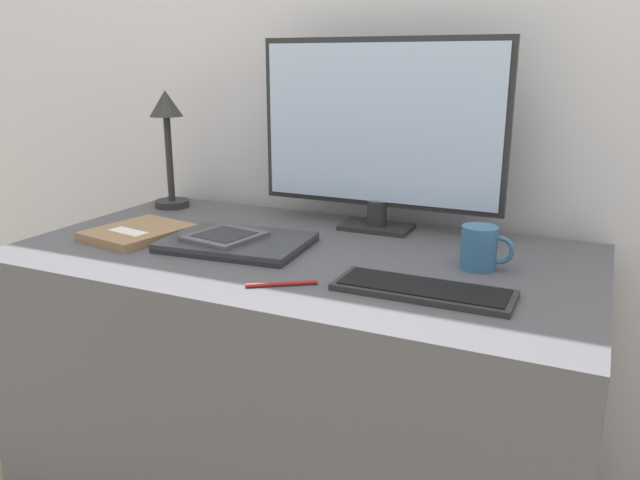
# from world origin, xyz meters

# --- Properties ---
(wall_back) EXTENTS (3.60, 0.05, 2.40)m
(wall_back) POSITION_xyz_m (0.00, 0.58, 1.20)
(wall_back) COLOR silver
(wall_back) RESTS_ON ground_plane
(desk) EXTENTS (1.31, 0.71, 0.73)m
(desk) POSITION_xyz_m (0.00, 0.15, 0.36)
(desk) COLOR #4C4C51
(desk) RESTS_ON ground_plane
(monitor) EXTENTS (0.64, 0.11, 0.48)m
(monitor) POSITION_xyz_m (0.09, 0.40, 0.98)
(monitor) COLOR #262626
(monitor) RESTS_ON desk
(keyboard) EXTENTS (0.34, 0.12, 0.01)m
(keyboard) POSITION_xyz_m (0.33, 0.00, 0.73)
(keyboard) COLOR #282828
(keyboard) RESTS_ON desk
(laptop) EXTENTS (0.34, 0.26, 0.02)m
(laptop) POSITION_xyz_m (-0.15, 0.11, 0.74)
(laptop) COLOR #232328
(laptop) RESTS_ON desk
(ereader) EXTENTS (0.17, 0.18, 0.01)m
(ereader) POSITION_xyz_m (-0.18, 0.10, 0.75)
(ereader) COLOR #4C4C51
(ereader) RESTS_ON laptop
(desk_lamp) EXTENTS (0.10, 0.10, 0.34)m
(desk_lamp) POSITION_xyz_m (-0.55, 0.39, 0.95)
(desk_lamp) COLOR #282828
(desk_lamp) RESTS_ON desk
(notebook) EXTENTS (0.23, 0.26, 0.02)m
(notebook) POSITION_xyz_m (-0.42, 0.08, 0.74)
(notebook) COLOR #93704C
(notebook) RESTS_ON desk
(coffee_mug) EXTENTS (0.11, 0.08, 0.09)m
(coffee_mug) POSITION_xyz_m (0.40, 0.19, 0.77)
(coffee_mug) COLOR #336089
(coffee_mug) RESTS_ON desk
(pen) EXTENTS (0.12, 0.09, 0.01)m
(pen) POSITION_xyz_m (0.07, -0.08, 0.73)
(pen) COLOR maroon
(pen) RESTS_ON desk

